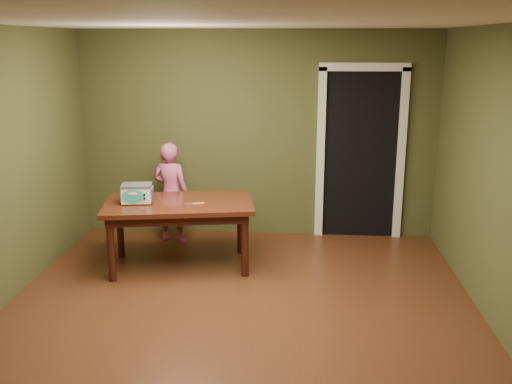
{
  "coord_description": "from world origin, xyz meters",
  "views": [
    {
      "loc": [
        0.53,
        -4.64,
        2.45
      ],
      "look_at": [
        0.1,
        1.0,
        0.95
      ],
      "focal_mm": 40.0,
      "sensor_mm": 36.0,
      "label": 1
    }
  ],
  "objects": [
    {
      "name": "room_shell",
      "position": [
        0.0,
        0.0,
        1.71
      ],
      "size": [
        4.52,
        5.02,
        2.61
      ],
      "color": "#434726",
      "rests_on": "ground"
    },
    {
      "name": "floor",
      "position": [
        0.0,
        0.0,
        0.0
      ],
      "size": [
        5.0,
        5.0,
        0.0
      ],
      "primitive_type": "plane",
      "color": "#4F2816",
      "rests_on": "ground"
    },
    {
      "name": "child",
      "position": [
        -1.04,
        2.06,
        0.64
      ],
      "size": [
        0.53,
        0.41,
        1.27
      ],
      "primitive_type": "imported",
      "rotation": [
        0.0,
        0.0,
        2.88
      ],
      "color": "#CE558A",
      "rests_on": "floor"
    },
    {
      "name": "baking_pan",
      "position": [
        -0.65,
        1.15,
        0.76
      ],
      "size": [
        0.1,
        0.1,
        0.02
      ],
      "color": "silver",
      "rests_on": "dining_table"
    },
    {
      "name": "toy_oven",
      "position": [
        -1.21,
        1.2,
        0.86
      ],
      "size": [
        0.37,
        0.27,
        0.21
      ],
      "rotation": [
        0.0,
        0.0,
        0.15
      ],
      "color": "#4C4F54",
      "rests_on": "dining_table"
    },
    {
      "name": "spatula",
      "position": [
        -0.57,
        1.21,
        0.75
      ],
      "size": [
        0.18,
        0.09,
        0.01
      ],
      "primitive_type": "cube",
      "rotation": [
        0.0,
        0.0,
        0.39
      ],
      "color": "#D9B85E",
      "rests_on": "dining_table"
    },
    {
      "name": "dining_table",
      "position": [
        -0.78,
        1.27,
        0.65
      ],
      "size": [
        1.73,
        1.16,
        0.75
      ],
      "rotation": [
        0.0,
        0.0,
        0.17
      ],
      "color": "#3E1C0E",
      "rests_on": "floor"
    },
    {
      "name": "doorway",
      "position": [
        1.3,
        2.78,
        1.06
      ],
      "size": [
        1.1,
        0.66,
        2.25
      ],
      "color": "black",
      "rests_on": "ground"
    }
  ]
}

